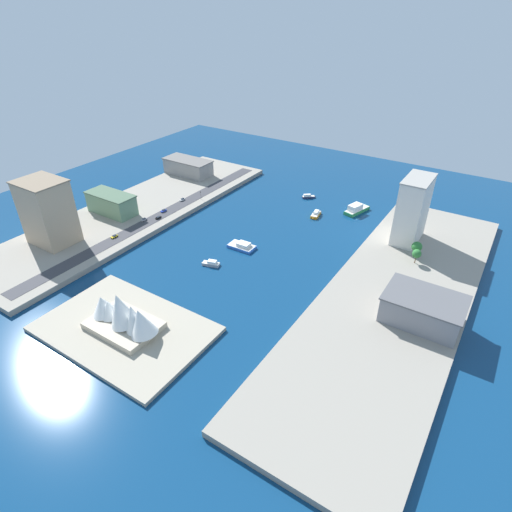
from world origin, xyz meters
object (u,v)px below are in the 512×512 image
patrol_launch_navy (308,196)px  taxi_yellow_cab (114,236)px  hatchback_blue (164,211)px  suv_black (158,218)px  ferry_green_doubledeck (356,209)px  apartment_midrise_tan (48,212)px  terminal_long_green (112,203)px  carpark_squat_concrete (188,167)px  warehouse_low_gray (423,309)px  opera_landmark (123,316)px  van_white (182,199)px  hotel_broad_white (412,210)px  yacht_sleek_gray (211,263)px  sedan_silver (144,219)px  water_taxi_orange (316,214)px  catamaran_blue (242,246)px  traffic_light_waterfront (201,194)px

patrol_launch_navy → taxi_yellow_cab: 152.57m
hatchback_blue → taxi_yellow_cab: size_ratio=1.00×
suv_black → patrol_launch_navy: bearing=-125.8°
ferry_green_doubledeck → apartment_midrise_tan: apartment_midrise_tan is taller
terminal_long_green → carpark_squat_concrete: 90.08m
warehouse_low_gray → carpark_squat_concrete: bearing=-21.7°
carpark_squat_concrete → opera_landmark: (-107.47, 171.25, -0.22)m
carpark_squat_concrete → hatchback_blue: size_ratio=9.11×
warehouse_low_gray → hatchback_blue: (190.31, -20.78, -6.10)m
apartment_midrise_tan → van_white: size_ratio=8.57×
ferry_green_doubledeck → apartment_midrise_tan: (145.32, 152.62, 21.43)m
apartment_midrise_tan → hotel_broad_white: hotel_broad_white is taller
van_white → ferry_green_doubledeck: bearing=-153.0°
ferry_green_doubledeck → hotel_broad_white: bearing=149.0°
yacht_sleek_gray → sedan_silver: size_ratio=2.60×
water_taxi_orange → terminal_long_green: terminal_long_green is taller
ferry_green_doubledeck → van_white: size_ratio=5.06×
catamaran_blue → opera_landmark: size_ratio=0.46×
yacht_sleek_gray → van_white: bearing=-38.0°
terminal_long_green → taxi_yellow_cab: 39.37m
patrol_launch_navy → van_white: (76.30, 64.44, 3.04)m
ferry_green_doubledeck → carpark_squat_concrete: (151.83, 14.08, 7.41)m
opera_landmark → terminal_long_green: bearing=-38.5°
terminal_long_green → traffic_light_waterfront: bearing=-126.0°
warehouse_low_gray → apartment_midrise_tan: apartment_midrise_tan is taller
suv_black → sedan_silver: (6.32, 7.77, 0.05)m
warehouse_low_gray → sedan_silver: 192.02m
yacht_sleek_gray → hotel_broad_white: hotel_broad_white is taller
carpark_squat_concrete → suv_black: size_ratio=9.37×
patrol_launch_navy → suv_black: bearing=54.2°
catamaran_blue → apartment_midrise_tan: 122.90m
taxi_yellow_cab → van_white: size_ratio=0.99×
terminal_long_green → van_white: bearing=-123.0°
water_taxi_orange → traffic_light_waterfront: (85.24, 28.30, 6.32)m
catamaran_blue → warehouse_low_gray: (-115.65, 13.80, 8.92)m
carpark_squat_concrete → warehouse_low_gray: bearing=158.3°
hotel_broad_white → terminal_long_green: bearing=22.0°
taxi_yellow_cab → van_white: van_white is taller
warehouse_low_gray → suv_black: 185.98m
catamaran_blue → carpark_squat_concrete: size_ratio=0.43×
carpark_squat_concrete → warehouse_low_gray: size_ratio=1.17×
catamaran_blue → hotel_broad_white: hotel_broad_white is taller
carpark_squat_concrete → hatchback_blue: bearing=117.0°
hotel_broad_white → patrol_launch_navy: bearing=-19.6°
water_taxi_orange → ferry_green_doubledeck: size_ratio=0.55×
hatchback_blue → taxi_yellow_cab: (0.10, 46.08, -0.04)m
yacht_sleek_gray → carpark_squat_concrete: 147.46m
water_taxi_orange → apartment_midrise_tan: (122.69, 130.39, 22.66)m
yacht_sleek_gray → van_white: 91.50m
taxi_yellow_cab → opera_landmark: bearing=142.1°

